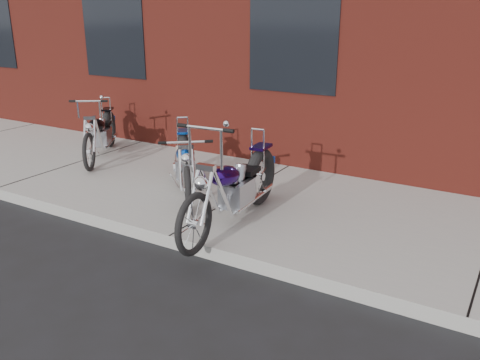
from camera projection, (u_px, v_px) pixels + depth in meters
The scene contains 5 objects.
ground at pixel (170, 248), 5.54m from camera, with size 120.00×120.00×0.00m, color black.
sidewalk at pixel (240, 200), 6.74m from camera, with size 22.00×3.00×0.15m, color #9D9B97.
chopper_purple at pixel (233, 191), 5.67m from camera, with size 0.55×2.24×1.26m.
chopper_blue at pixel (185, 166), 6.68m from camera, with size 1.36×1.67×0.90m.
chopper_third at pixel (100, 135), 8.31m from camera, with size 1.18×1.77×1.04m.
Camera 1 is at (3.21, -3.92, 2.48)m, focal length 38.00 mm.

